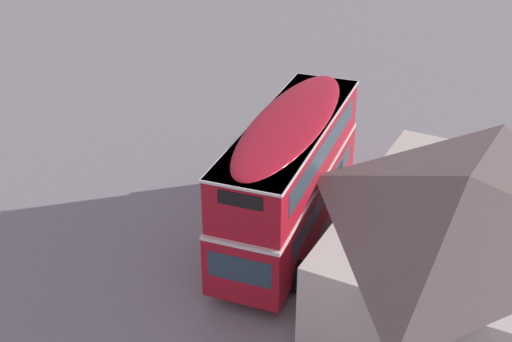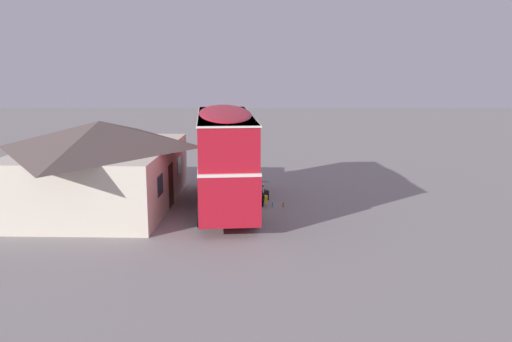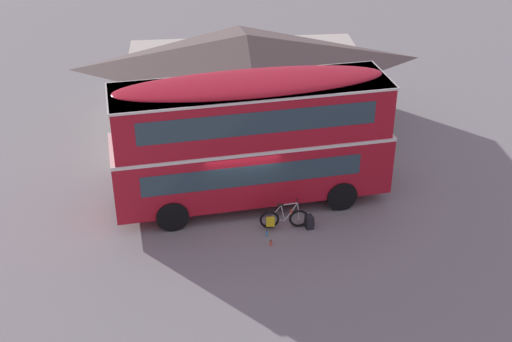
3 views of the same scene
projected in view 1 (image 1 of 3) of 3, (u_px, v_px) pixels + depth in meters
ground_plane at (280, 226)px, 25.31m from camera, size 120.00×120.00×0.00m
double_decker_bus at (290, 172)px, 23.53m from camera, size 9.86×3.44×4.79m
touring_bicycle at (234, 226)px, 24.64m from camera, size 1.69×0.46×1.04m
backpack_on_ground at (219, 240)px, 24.02m from camera, size 0.34×0.36×0.52m
water_bottle_red_squeeze at (218, 219)px, 25.56m from camera, size 0.08×0.08×0.22m
water_bottle_blue_sports at (231, 221)px, 25.40m from camera, size 0.07×0.07×0.23m
pub_building at (460, 233)px, 21.04m from camera, size 10.59×7.36×4.18m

